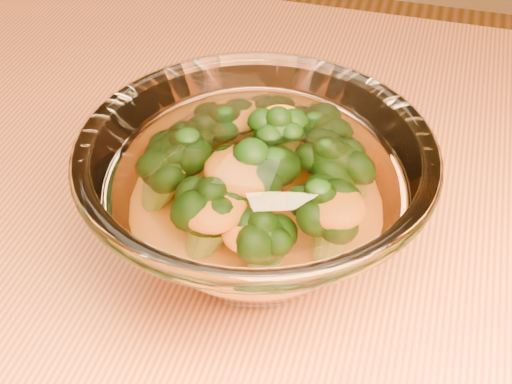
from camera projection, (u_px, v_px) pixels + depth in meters
table at (239, 311)px, 0.63m from camera, size 1.20×0.80×0.75m
glass_bowl at (256, 198)px, 0.51m from camera, size 0.25×0.25×0.11m
cheese_sauce at (256, 221)px, 0.52m from camera, size 0.13×0.13×0.04m
broccoli_heap at (256, 175)px, 0.50m from camera, size 0.16×0.16×0.08m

